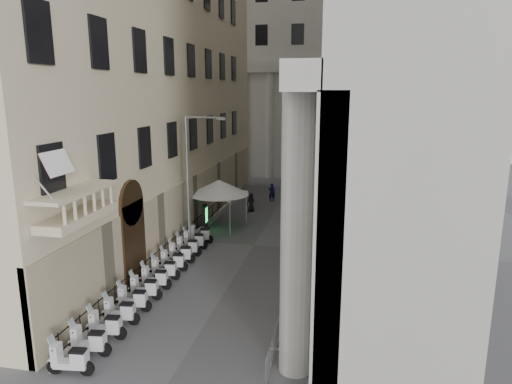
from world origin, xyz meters
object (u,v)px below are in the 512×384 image
Objects in this scene: security_tent at (217,187)px; info_kiosk at (205,217)px; scooter_0 at (72,375)px; street_lamp at (192,172)px; pedestrian_b at (297,203)px; pedestrian_a at (272,193)px.

security_tent is 2.50m from info_kiosk.
info_kiosk reaches higher than scooter_0.
scooter_0 is at bearing -80.85° from street_lamp.
street_lamp is 5.11× the size of pedestrian_b.
scooter_0 is at bearing 79.64° from pedestrian_b.
info_kiosk is 1.13× the size of pedestrian_b.
street_lamp is 14.64m from pedestrian_a.
street_lamp is at bearing 69.73° from pedestrian_a.
security_tent reaches higher than scooter_0.
scooter_0 is 0.80× the size of info_kiosk.
pedestrian_a is at bearing -11.97° from scooter_0.
security_tent is 0.52× the size of street_lamp.
pedestrian_b reaches higher than scooter_0.
street_lamp is 12.52m from pedestrian_b.
info_kiosk is (-0.60, 17.71, 0.95)m from scooter_0.
scooter_0 is 0.90× the size of pedestrian_b.
info_kiosk is at bearing 48.76° from pedestrian_b.
street_lamp reaches higher than scooter_0.
pedestrian_a is at bearing -48.24° from pedestrian_b.
security_tent is 9.09m from pedestrian_a.
scooter_0 is at bearing 75.42° from pedestrian_a.
pedestrian_b is (2.72, -3.32, -0.02)m from pedestrian_a.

